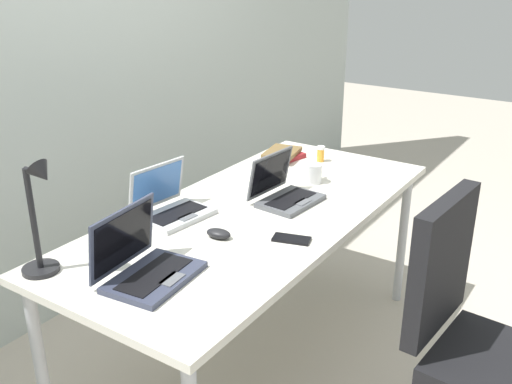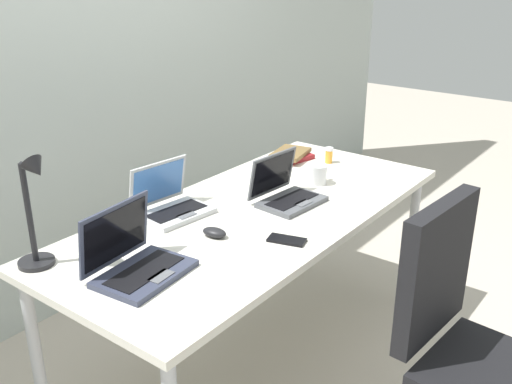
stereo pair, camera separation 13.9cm
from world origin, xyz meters
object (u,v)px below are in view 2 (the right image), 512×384
object	(u,v)px
computer_mouse	(214,232)
laptop_front_right	(171,204)
desk_lamp	(35,213)
office_chair	(472,374)
pill_bottle	(329,155)
coffee_mug	(318,175)
laptop_center	(286,193)
cell_phone	(287,240)
book_stack	(291,155)
laptop_near_lamp	(136,261)

from	to	relation	value
computer_mouse	laptop_front_right	bearing A→B (deg)	71.55
desk_lamp	office_chair	bearing A→B (deg)	-57.22
laptop_front_right	pill_bottle	distance (m)	0.94
coffee_mug	desk_lamp	bearing A→B (deg)	165.28
laptop_center	cell_phone	bearing A→B (deg)	-144.74
coffee_mug	office_chair	size ratio (longest dim) A/B	0.12
desk_lamp	laptop_center	distance (m)	1.01
office_chair	book_stack	bearing A→B (deg)	61.22
laptop_near_lamp	coffee_mug	distance (m)	1.05
laptop_front_right	pill_bottle	size ratio (longest dim) A/B	3.71
laptop_near_lamp	cell_phone	xyz separation A→B (m)	(0.49, -0.26, -0.04)
laptop_near_lamp	book_stack	distance (m)	1.28
laptop_near_lamp	laptop_front_right	world-z (taller)	laptop_near_lamp
desk_lamp	laptop_center	xyz separation A→B (m)	(0.94, -0.32, -0.16)
laptop_near_lamp	laptop_center	distance (m)	0.78
book_stack	coffee_mug	size ratio (longest dim) A/B	2.08
coffee_mug	computer_mouse	bearing A→B (deg)	178.57
office_chair	pill_bottle	bearing A→B (deg)	54.38
book_stack	office_chair	size ratio (longest dim) A/B	0.24
laptop_center	pill_bottle	size ratio (longest dim) A/B	3.59
computer_mouse	cell_phone	xyz separation A→B (m)	(0.13, -0.23, -0.01)
desk_lamp	computer_mouse	xyz separation A→B (m)	(0.52, -0.30, -0.18)
laptop_near_lamp	laptop_center	size ratio (longest dim) A/B	1.15
pill_bottle	computer_mouse	bearing A→B (deg)	-174.47
desk_lamp	cell_phone	size ratio (longest dim) A/B	2.94
cell_phone	pill_bottle	bearing A→B (deg)	4.91
laptop_near_lamp	pill_bottle	bearing A→B (deg)	3.08
computer_mouse	office_chair	xyz separation A→B (m)	(0.26, -0.90, -0.36)
laptop_center	office_chair	bearing A→B (deg)	-100.87
laptop_front_right	cell_phone	world-z (taller)	laptop_front_right
laptop_center	office_chair	xyz separation A→B (m)	(-0.17, -0.88, -0.38)
laptop_center	laptop_front_right	size ratio (longest dim) A/B	0.97
book_stack	computer_mouse	bearing A→B (deg)	-163.27
desk_lamp	laptop_front_right	world-z (taller)	desk_lamp
pill_bottle	office_chair	world-z (taller)	office_chair
cell_phone	coffee_mug	size ratio (longest dim) A/B	1.20
laptop_center	book_stack	distance (m)	0.56
pill_bottle	office_chair	size ratio (longest dim) A/B	0.08
computer_mouse	coffee_mug	xyz separation A→B (m)	(0.69, -0.02, 0.03)
laptop_front_right	laptop_near_lamp	bearing A→B (deg)	-148.35
laptop_front_right	pill_bottle	xyz separation A→B (m)	(0.92, -0.18, -0.00)
book_stack	office_chair	distance (m)	1.39
computer_mouse	pill_bottle	distance (m)	0.98
laptop_front_right	coffee_mug	world-z (taller)	laptop_front_right
desk_lamp	laptop_center	size ratio (longest dim) A/B	1.41
computer_mouse	book_stack	bearing A→B (deg)	9.17
laptop_center	coffee_mug	size ratio (longest dim) A/B	2.51
desk_lamp	coffee_mug	size ratio (longest dim) A/B	3.54
laptop_near_lamp	office_chair	size ratio (longest dim) A/B	0.34
cell_phone	coffee_mug	xyz separation A→B (m)	(0.56, 0.22, 0.04)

